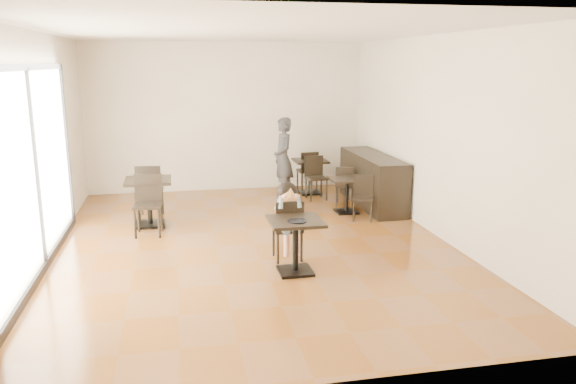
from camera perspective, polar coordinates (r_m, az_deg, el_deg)
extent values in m
cube|color=brown|center=(8.80, -3.55, -5.30)|extent=(6.00, 8.00, 0.01)
cube|color=white|center=(8.37, -3.87, 16.00)|extent=(6.00, 8.00, 0.01)
cube|color=white|center=(12.38, -6.24, 7.56)|extent=(6.00, 0.01, 3.20)
cube|color=white|center=(4.57, 3.12, -1.70)|extent=(6.00, 0.01, 3.20)
cube|color=white|center=(8.57, -24.05, 4.10)|extent=(0.01, 8.00, 3.20)
cube|color=white|center=(9.32, 14.98, 5.42)|extent=(0.01, 8.00, 3.20)
cube|color=white|center=(8.11, -24.45, 2.19)|extent=(0.04, 4.50, 2.60)
cylinder|color=black|center=(7.31, 0.93, -2.97)|extent=(0.25, 0.25, 0.01)
imported|color=#36363B|center=(11.56, -0.51, 3.45)|extent=(0.45, 0.64, 1.68)
cube|color=black|center=(11.18, 8.54, 1.20)|extent=(0.60, 2.40, 1.00)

